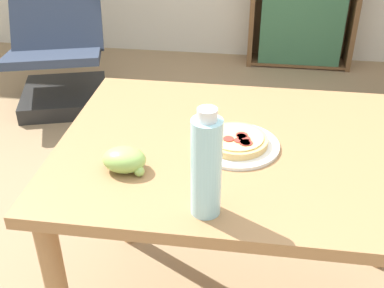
# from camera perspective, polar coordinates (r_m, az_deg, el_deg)

# --- Properties ---
(dining_table) EXTENTS (1.16, 0.80, 0.73)m
(dining_table) POSITION_cam_1_polar(r_m,az_deg,el_deg) (1.44, 7.91, -3.71)
(dining_table) COLOR #A37549
(dining_table) RESTS_ON ground_plane
(pizza_on_plate) EXTENTS (0.25, 0.25, 0.04)m
(pizza_on_plate) POSITION_cam_1_polar(r_m,az_deg,el_deg) (1.36, 5.23, 0.21)
(pizza_on_plate) COLOR white
(pizza_on_plate) RESTS_ON dining_table
(grape_bunch) EXTENTS (0.12, 0.09, 0.06)m
(grape_bunch) POSITION_cam_1_polar(r_m,az_deg,el_deg) (1.26, -7.97, -1.89)
(grape_bunch) COLOR #93BC5B
(grape_bunch) RESTS_ON dining_table
(drink_bottle) EXTENTS (0.07, 0.07, 0.27)m
(drink_bottle) POSITION_cam_1_polar(r_m,az_deg,el_deg) (1.06, 1.70, -2.66)
(drink_bottle) COLOR #A3DBEA
(drink_bottle) RESTS_ON dining_table
(lounge_chair_near) EXTENTS (0.74, 0.89, 0.88)m
(lounge_chair_near) POSITION_cam_1_polar(r_m,az_deg,el_deg) (3.27, -15.45, 9.57)
(lounge_chair_near) COLOR black
(lounge_chair_near) RESTS_ON ground_plane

